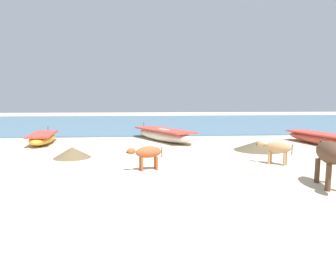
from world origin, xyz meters
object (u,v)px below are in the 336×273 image
Objects in this scene: calf_near_tan at (276,148)px; fishing_boat_5 at (327,139)px; calf_far_rust at (147,153)px; fishing_boat_1 at (164,134)px; fishing_boat_2 at (43,138)px; cow_second_adult_dark at (331,155)px.

fishing_boat_5 is at bearing -98.65° from calf_near_tan.
calf_far_rust is (-3.94, -0.41, -0.02)m from calf_near_tan.
fishing_boat_1 is at bearing -20.68° from calf_near_tan.
fishing_boat_2 is 12.55m from fishing_boat_5.
fishing_boat_1 is 4.66× the size of calf_near_tan.
fishing_boat_1 is 7.24m from fishing_boat_5.
fishing_boat_1 is 4.27× the size of calf_far_rust.
fishing_boat_2 is (-5.52, -0.48, -0.05)m from fishing_boat_1.
fishing_boat_1 reaches higher than fishing_boat_5.
fishing_boat_5 is (6.92, -2.12, -0.03)m from fishing_boat_1.
cow_second_adult_dark reaches higher than fishing_boat_2.
fishing_boat_2 is at bearing -117.15° from cow_second_adult_dark.
fishing_boat_5 is 8.67m from calf_far_rust.
fishing_boat_5 is 6.91m from cow_second_adult_dark.
fishing_boat_1 is 8.53m from cow_second_adult_dark.
cow_second_adult_dark is at bearing -43.31° from fishing_boat_5.
fishing_boat_1 is 1.39× the size of fishing_boat_2.
fishing_boat_5 is at bearing 160.47° from cow_second_adult_dark.
fishing_boat_1 is at bearing -114.03° from calf_far_rust.
fishing_boat_1 is at bearing -117.45° from fishing_boat_5.
cow_second_adult_dark is (4.06, -2.00, 0.27)m from calf_far_rust.
fishing_boat_5 reaches higher than fishing_boat_2.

